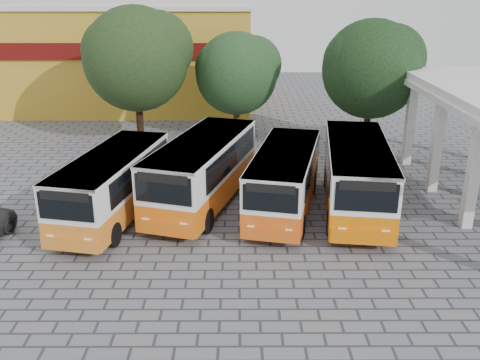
{
  "coord_description": "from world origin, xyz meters",
  "views": [
    {
      "loc": [
        -1.92,
        -19.04,
        9.8
      ],
      "look_at": [
        -1.84,
        3.61,
        1.5
      ],
      "focal_mm": 40.0,
      "sensor_mm": 36.0,
      "label": 1
    }
  ],
  "objects_px": {
    "bus_centre_left": "(203,168)",
    "bus_far_right": "(357,173)",
    "bus_far_left": "(113,182)",
    "bus_centre_right": "(285,177)"
  },
  "relations": [
    {
      "from": "bus_far_left",
      "to": "bus_centre_right",
      "type": "bearing_deg",
      "value": 17.11
    },
    {
      "from": "bus_centre_left",
      "to": "bus_far_right",
      "type": "height_order",
      "value": "bus_centre_left"
    },
    {
      "from": "bus_far_left",
      "to": "bus_centre_left",
      "type": "xyz_separation_m",
      "value": [
        3.84,
        1.49,
        0.14
      ]
    },
    {
      "from": "bus_centre_left",
      "to": "bus_far_right",
      "type": "relative_size",
      "value": 1.03
    },
    {
      "from": "bus_far_left",
      "to": "bus_far_right",
      "type": "height_order",
      "value": "bus_far_right"
    },
    {
      "from": "bus_far_right",
      "to": "bus_centre_left",
      "type": "bearing_deg",
      "value": -177.82
    },
    {
      "from": "bus_centre_right",
      "to": "bus_far_right",
      "type": "bearing_deg",
      "value": 14.15
    },
    {
      "from": "bus_far_left",
      "to": "bus_centre_right",
      "type": "relative_size",
      "value": 1.01
    },
    {
      "from": "bus_centre_right",
      "to": "bus_far_left",
      "type": "bearing_deg",
      "value": -161.65
    },
    {
      "from": "bus_centre_left",
      "to": "bus_far_right",
      "type": "distance_m",
      "value": 7.03
    }
  ]
}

